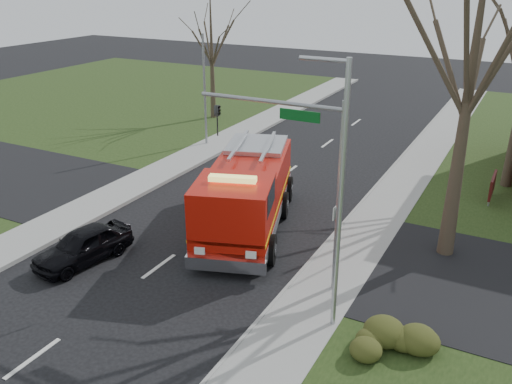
% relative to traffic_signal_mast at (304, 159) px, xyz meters
% --- Properties ---
extents(ground, '(120.00, 120.00, 0.00)m').
position_rel_traffic_signal_mast_xyz_m(ground, '(-5.21, -1.50, -4.71)').
color(ground, black).
rests_on(ground, ground).
extents(sidewalk_right, '(2.40, 80.00, 0.15)m').
position_rel_traffic_signal_mast_xyz_m(sidewalk_right, '(0.99, -1.50, -4.63)').
color(sidewalk_right, gray).
rests_on(sidewalk_right, ground).
extents(sidewalk_left, '(2.40, 80.00, 0.15)m').
position_rel_traffic_signal_mast_xyz_m(sidewalk_left, '(-11.41, -1.50, -4.63)').
color(sidewalk_left, gray).
rests_on(sidewalk_left, ground).
extents(health_center_sign, '(0.12, 2.00, 1.40)m').
position_rel_traffic_signal_mast_xyz_m(health_center_sign, '(5.29, 11.00, -3.83)').
color(health_center_sign, '#43100F').
rests_on(health_center_sign, ground).
extents(hedge_corner, '(2.80, 2.00, 0.90)m').
position_rel_traffic_signal_mast_xyz_m(hedge_corner, '(3.79, -2.50, -4.13)').
color(hedge_corner, '#363D16').
rests_on(hedge_corner, lawn_right).
extents(bare_tree_near, '(6.00, 6.00, 12.00)m').
position_rel_traffic_signal_mast_xyz_m(bare_tree_near, '(4.29, 4.50, 2.71)').
color(bare_tree_near, '#3A2F22').
rests_on(bare_tree_near, ground).
extents(bare_tree_left, '(4.50, 4.50, 9.00)m').
position_rel_traffic_signal_mast_xyz_m(bare_tree_left, '(-15.21, 18.50, 0.86)').
color(bare_tree_left, '#3A2F22').
rests_on(bare_tree_left, ground).
extents(traffic_signal_mast, '(5.29, 0.18, 6.80)m').
position_rel_traffic_signal_mast_xyz_m(traffic_signal_mast, '(0.00, 0.00, 0.00)').
color(traffic_signal_mast, gray).
rests_on(traffic_signal_mast, ground).
extents(streetlight_pole, '(1.48, 0.16, 8.40)m').
position_rel_traffic_signal_mast_xyz_m(streetlight_pole, '(1.93, -2.00, -0.16)').
color(streetlight_pole, '#B7BABF').
rests_on(streetlight_pole, ground).
extents(utility_pole_far, '(0.14, 0.14, 7.00)m').
position_rel_traffic_signal_mast_xyz_m(utility_pole_far, '(-12.01, 12.50, -1.21)').
color(utility_pole_far, gray).
rests_on(utility_pole_far, ground).
extents(fire_engine, '(5.54, 9.12, 3.48)m').
position_rel_traffic_signal_mast_xyz_m(fire_engine, '(-3.80, 2.89, -3.13)').
color(fire_engine, '#BC1308').
rests_on(fire_engine, ground).
extents(parked_car_maroon, '(2.27, 4.19, 1.35)m').
position_rel_traffic_signal_mast_xyz_m(parked_car_maroon, '(-8.01, -2.50, -4.03)').
color(parked_car_maroon, black).
rests_on(parked_car_maroon, ground).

